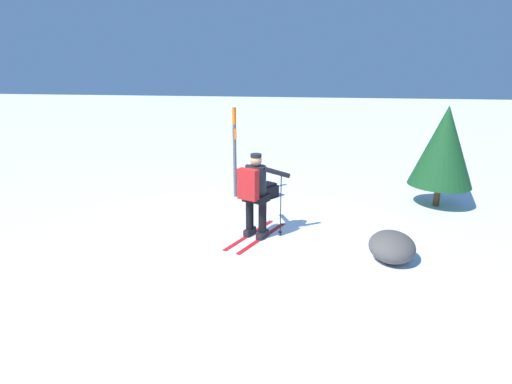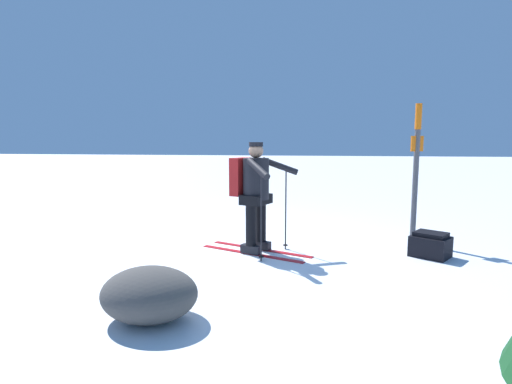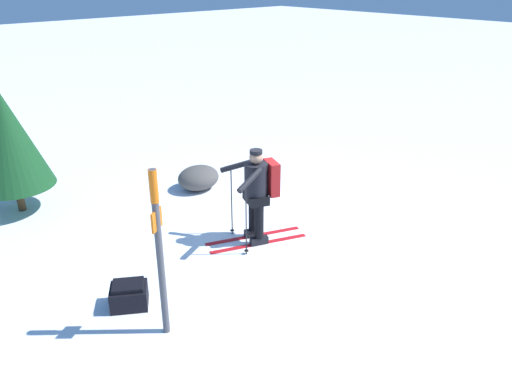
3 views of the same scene
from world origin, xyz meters
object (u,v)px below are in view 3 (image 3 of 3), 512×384
object	(u,v)px
dropped_backpack	(129,295)
trail_marker	(159,242)
rock_boulder	(198,178)
skier	(258,189)
pine_tree	(8,139)

from	to	relation	value
dropped_backpack	trail_marker	distance (m)	1.37
rock_boulder	dropped_backpack	bearing A→B (deg)	39.84
skier	rock_boulder	distance (m)	2.55
trail_marker	dropped_backpack	bearing A→B (deg)	-84.66
dropped_backpack	rock_boulder	distance (m)	3.96
trail_marker	skier	bearing A→B (deg)	-159.10
dropped_backpack	trail_marker	bearing A→B (deg)	95.34
dropped_backpack	pine_tree	distance (m)	4.17
skier	pine_tree	size ratio (longest dim) A/B	0.73
skier	rock_boulder	size ratio (longest dim) A/B	1.92
skier	pine_tree	world-z (taller)	pine_tree
trail_marker	pine_tree	distance (m)	4.77
trail_marker	rock_boulder	size ratio (longest dim) A/B	2.48
trail_marker	rock_boulder	bearing A→B (deg)	-131.81
skier	dropped_backpack	size ratio (longest dim) A/B	2.72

